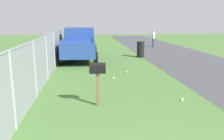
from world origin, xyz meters
name	(u,v)px	position (x,y,z in m)	size (l,w,h in m)	color
mailbox	(98,71)	(4.22, 0.98, 1.07)	(0.23, 0.50, 1.33)	brown
pickup_truck	(80,43)	(12.74, 1.71, 1.10)	(5.06, 2.34, 2.09)	#284793
trash_bin	(141,49)	(13.22, -2.49, 0.56)	(0.53, 0.53, 1.11)	black
pedestrian	(153,37)	(19.30, -5.19, 0.94)	(0.47, 0.30, 1.63)	#2D3351
fence_section	(46,56)	(7.56, 3.01, 1.04)	(14.34, 0.07, 1.94)	#9EA3A8
litter_cup_near_hydrant	(182,99)	(4.33, -1.78, 0.04)	(0.08, 0.08, 0.10)	white
litter_bottle_by_mailbox	(127,72)	(8.50, -0.69, 0.04)	(0.07, 0.07, 0.22)	#B2D8BF
litter_cup_midfield_b	(114,78)	(7.41, 0.11, 0.04)	(0.08, 0.08, 0.10)	white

